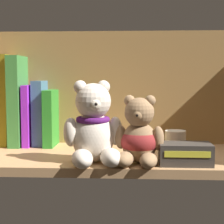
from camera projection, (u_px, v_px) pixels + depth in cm
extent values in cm
cube|color=tan|center=(106.00, 158.00, 87.90)|extent=(82.71, 28.81, 2.00)
cube|color=olive|center=(110.00, 91.00, 101.31)|extent=(85.11, 1.20, 33.19)
cube|color=#A961CB|center=(1.00, 114.00, 100.49)|extent=(2.38, 11.18, 16.47)
cube|color=olive|center=(10.00, 100.00, 99.96)|extent=(2.23, 11.55, 24.54)
cube|color=#398038|center=(20.00, 101.00, 99.81)|extent=(3.14, 14.32, 24.16)
cube|color=purple|center=(31.00, 115.00, 100.03)|extent=(1.75, 13.01, 16.43)
cube|color=#436A8F|center=(41.00, 113.00, 99.82)|extent=(2.82, 10.20, 17.56)
cube|color=#298527|center=(52.00, 117.00, 99.77)|extent=(2.56, 13.49, 15.14)
ellipsoid|color=beige|center=(93.00, 137.00, 79.21)|extent=(9.24, 8.48, 10.87)
sphere|color=beige|center=(93.00, 101.00, 77.91)|extent=(7.73, 7.73, 7.73)
sphere|color=beige|center=(80.00, 87.00, 77.63)|extent=(2.90, 2.90, 2.90)
sphere|color=beige|center=(105.00, 87.00, 78.67)|extent=(2.90, 2.90, 2.90)
sphere|color=beige|center=(95.00, 104.00, 75.28)|extent=(2.90, 2.90, 2.90)
sphere|color=black|center=(96.00, 104.00, 74.28)|extent=(1.01, 1.01, 1.01)
ellipsoid|color=beige|center=(82.00, 159.00, 73.93)|extent=(6.00, 8.09, 3.86)
ellipsoid|color=beige|center=(111.00, 158.00, 75.08)|extent=(6.00, 8.09, 3.86)
ellipsoid|color=beige|center=(71.00, 132.00, 77.61)|extent=(3.82, 3.82, 6.28)
ellipsoid|color=beige|center=(115.00, 131.00, 79.49)|extent=(3.82, 3.82, 6.28)
torus|color=#521861|center=(93.00, 120.00, 78.84)|extent=(7.42, 7.42, 1.39)
ellipsoid|color=#93704C|center=(139.00, 142.00, 78.28)|extent=(7.62, 6.99, 8.97)
sphere|color=#93704C|center=(139.00, 112.00, 77.21)|extent=(6.38, 6.38, 6.38)
sphere|color=#93704C|center=(129.00, 100.00, 77.88)|extent=(2.39, 2.39, 2.39)
sphere|color=#93704C|center=(150.00, 101.00, 76.94)|extent=(2.39, 2.39, 2.39)
sphere|color=#9B754E|center=(138.00, 115.00, 75.05)|extent=(2.39, 2.39, 2.39)
sphere|color=black|center=(137.00, 115.00, 74.23)|extent=(0.84, 0.84, 0.84)
ellipsoid|color=#93704C|center=(125.00, 159.00, 74.94)|extent=(4.49, 6.47, 3.19)
ellipsoid|color=#93704C|center=(148.00, 160.00, 73.90)|extent=(4.49, 6.47, 3.19)
ellipsoid|color=#93704C|center=(121.00, 137.00, 78.59)|extent=(2.97, 2.97, 5.18)
ellipsoid|color=#93704C|center=(158.00, 138.00, 76.89)|extent=(2.97, 2.97, 5.18)
ellipsoid|color=maroon|center=(139.00, 141.00, 78.26)|extent=(8.25, 7.62, 6.28)
cylinder|color=silver|center=(175.00, 142.00, 88.32)|extent=(5.09, 5.09, 5.59)
cube|color=#38332D|center=(185.00, 154.00, 77.06)|extent=(11.06, 6.34, 4.56)
cube|color=gold|center=(188.00, 154.00, 73.77)|extent=(9.40, 0.16, 1.28)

